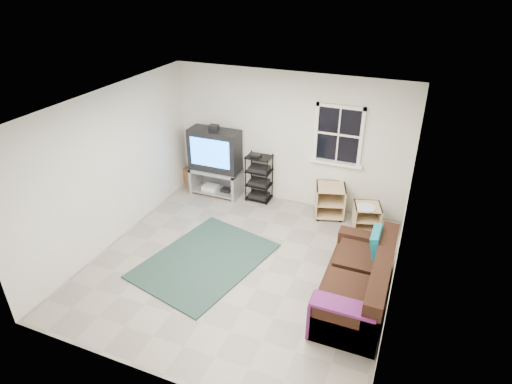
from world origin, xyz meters
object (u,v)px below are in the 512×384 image
at_px(sofa, 359,284).
at_px(tv_unit, 215,157).
at_px(av_rack, 259,181).
at_px(side_table_left, 330,199).
at_px(side_table_right, 366,215).

bearing_deg(sofa, tv_unit, 146.72).
height_order(av_rack, sofa, av_rack).
xyz_separation_m(tv_unit, av_rack, (0.92, 0.08, -0.40)).
distance_m(side_table_left, sofa, 2.40).
xyz_separation_m(tv_unit, sofa, (3.31, -2.17, -0.51)).
distance_m(av_rack, sofa, 3.29).
height_order(av_rack, side_table_right, av_rack).
bearing_deg(av_rack, side_table_left, -1.79).
bearing_deg(side_table_right, sofa, -84.03).
xyz_separation_m(av_rack, sofa, (2.39, -2.25, -0.11)).
xyz_separation_m(side_table_right, sofa, (0.20, -1.95, 0.03)).
bearing_deg(side_table_left, side_table_right, -19.54).
distance_m(side_table_left, side_table_right, 0.78).
bearing_deg(side_table_right, side_table_left, 160.46).
bearing_deg(side_table_right, av_rack, 172.07).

